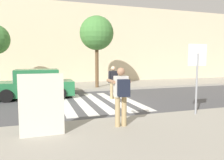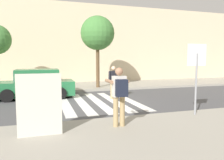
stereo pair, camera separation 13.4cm
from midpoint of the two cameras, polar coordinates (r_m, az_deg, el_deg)
The scene contains 15 objects.
ground_plane at distance 10.63m, azimuth -3.06°, elevation -5.91°, with size 120.00×120.00×0.00m, color #4C4C4F.
sidewalk_near at distance 5.10m, azimuth 15.60°, elevation -18.24°, with size 60.00×6.00×0.14m, color #9E998C.
sidewalk_far at distance 16.42m, azimuth -8.31°, elevation -1.64°, with size 60.00×4.80×0.14m, color #9E998C.
building_facade_far at distance 20.69m, azimuth -10.43°, elevation 8.99°, with size 56.00×4.00×6.77m, color beige.
crosswalk_stripe_0 at distance 10.55m, azimuth -11.83°, elevation -6.08°, with size 0.44×5.20×0.01m, color silver.
crosswalk_stripe_1 at distance 10.66m, azimuth -7.53°, elevation -5.90°, with size 0.44×5.20×0.01m, color silver.
crosswalk_stripe_2 at distance 10.82m, azimuth -3.33°, elevation -5.68°, with size 0.44×5.20×0.01m, color silver.
crosswalk_stripe_3 at distance 11.04m, azimuth 0.72°, elevation -5.45°, with size 0.44×5.20×0.01m, color silver.
crosswalk_stripe_4 at distance 11.31m, azimuth 4.58°, elevation -5.20°, with size 0.44×5.20×0.01m, color silver.
stop_sign at distance 8.21m, azimuth 21.64°, elevation 4.04°, with size 0.76×0.08×2.49m.
photographer_with_backpack at distance 6.29m, azimuth 2.55°, elevation -3.07°, with size 0.59×0.85×1.72m.
pedestrian_crossing at distance 11.47m, azimuth 0.70°, elevation -0.13°, with size 0.57×0.32×1.72m.
parked_car_green at distance 12.47m, azimuth -19.02°, elevation -1.13°, with size 4.10×1.92×1.55m.
street_tree_center at distance 15.20m, azimuth -3.54°, elevation 12.03°, with size 2.31×2.31×4.87m.
advertising_board at distance 5.88m, azimuth -17.77°, elevation -6.21°, with size 1.10×0.11×1.60m.
Camera 2 is at (-2.53, -10.11, 2.11)m, focal length 35.00 mm.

